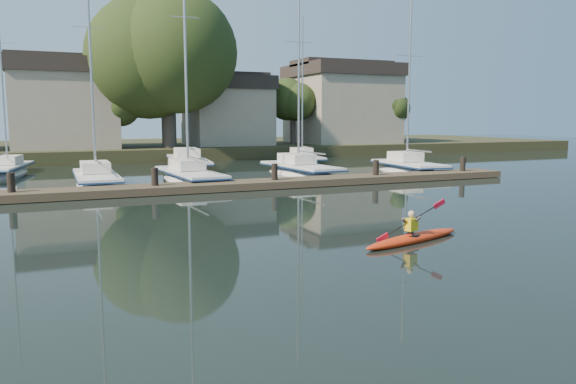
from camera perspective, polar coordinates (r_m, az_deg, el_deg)
name	(u,v)px	position (r m, az deg, el deg)	size (l,w,h in m)	color
ground	(370,254)	(14.80, 8.34, -6.21)	(160.00, 160.00, 0.00)	black
kayak	(413,236)	(16.38, 12.60, -4.42)	(3.97, 1.65, 1.28)	#D04410
dock	(217,186)	(27.48, -7.18, 0.61)	(34.00, 2.00, 1.80)	#4F3E2D
sailboat_1	(97,189)	(30.98, -18.85, 0.31)	(2.19, 8.54, 13.93)	silver
sailboat_2	(190,185)	(31.28, -9.94, 0.68)	(2.63, 9.24, 15.13)	silver
sailboat_3	(300,178)	(34.48, 1.26, 1.39)	(2.83, 8.75, 13.90)	silver
sailboat_4	(408,176)	(37.02, 12.11, 1.64)	(2.90, 7.75, 12.91)	silver
sailboat_5	(7,177)	(39.33, -26.61, 1.40)	(3.44, 8.57, 13.82)	silver
sailboat_6	(188,171)	(40.22, -10.11, 2.16)	(3.71, 11.38, 17.77)	silver
sailboat_7	(303,165)	(43.79, 1.52, 2.74)	(3.28, 7.91, 12.39)	silver
shore	(153,121)	(53.29, -13.57, 7.07)	(90.00, 25.25, 12.75)	#2D361B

